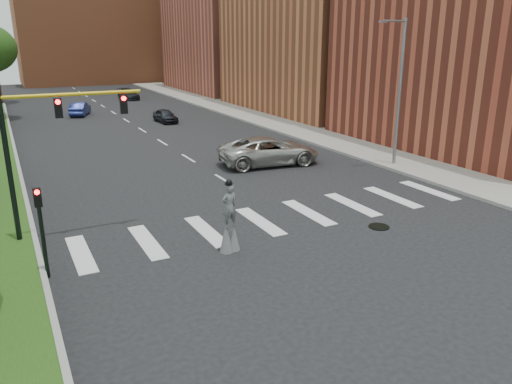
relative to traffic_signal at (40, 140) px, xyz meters
name	(u,v)px	position (x,y,z in m)	size (l,w,h in m)	color
ground_plane	(296,224)	(9.78, -3.00, -4.15)	(160.00, 160.00, 0.00)	black
median_curb	(16,154)	(-0.67, 17.00, -4.01)	(0.20, 60.00, 0.28)	gray
sidewalk_right	(271,120)	(22.28, 22.00, -4.06)	(5.00, 90.00, 0.18)	gray
manhole	(379,227)	(12.78, -5.00, -4.13)	(0.90, 0.90, 0.04)	black
building_far	(234,22)	(31.78, 51.00, 5.85)	(16.00, 22.00, 20.00)	#B55642
building_backdrop	(95,30)	(15.78, 75.00, 4.85)	(26.00, 14.00, 18.00)	#B25E38
streetlight	(399,88)	(20.68, 3.00, 0.75)	(2.05, 0.20, 9.00)	slate
traffic_signal	(40,140)	(0.00, 0.00, 0.00)	(5.30, 0.23, 6.20)	black
secondary_signal	(41,225)	(-0.52, -3.50, -2.20)	(0.25, 0.21, 3.23)	black
stilt_performer	(230,224)	(5.97, -4.33, -3.02)	(0.84, 0.57, 2.88)	black
suv_crossing	(269,151)	(13.87, 6.99, -3.25)	(2.99, 6.49, 1.80)	#B2AFA8
car_near	(165,116)	(12.91, 26.16, -3.52)	(1.49, 3.71, 1.26)	black
car_mid	(80,109)	(6.27, 34.48, -3.46)	(1.46, 4.19, 1.38)	navy
car_far	(128,94)	(14.17, 46.34, -3.48)	(1.87, 4.60, 1.34)	black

